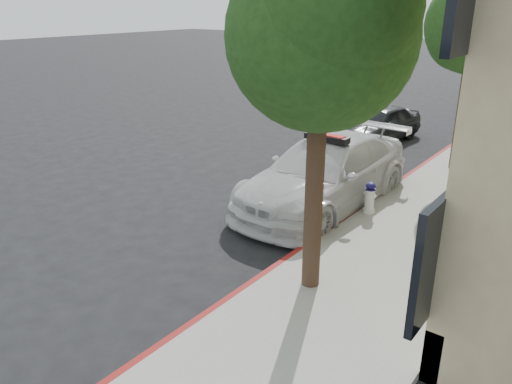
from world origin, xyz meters
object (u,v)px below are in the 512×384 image
at_px(parked_car_mid, 379,124).
at_px(parked_car_far, 503,86).
at_px(fire_hydrant, 370,198).
at_px(traffic_cone, 462,224).
at_px(police_car, 325,173).

distance_m(parked_car_mid, parked_car_far, 11.56).
height_order(fire_hydrant, traffic_cone, fire_hydrant).
relative_size(fire_hydrant, traffic_cone, 1.08).
xyz_separation_m(parked_car_far, fire_hydrant, (1.15, -17.92, -0.15)).
relative_size(police_car, traffic_cone, 8.41).
bearing_deg(parked_car_far, police_car, -85.48).
height_order(parked_car_far, traffic_cone, parked_car_far).
xyz_separation_m(parked_car_mid, traffic_cone, (4.77, -6.59, -0.16)).
height_order(parked_car_mid, fire_hydrant, parked_car_mid).
bearing_deg(police_car, fire_hydrant, -3.59).
distance_m(police_car, parked_car_far, 17.82).
distance_m(parked_car_mid, fire_hydrant, 7.01).
bearing_deg(parked_car_mid, fire_hydrant, -59.42).
bearing_deg(parked_car_far, parked_car_mid, -92.82).
bearing_deg(police_car, parked_car_far, 90.94).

